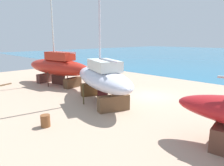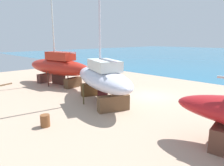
% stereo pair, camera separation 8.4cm
% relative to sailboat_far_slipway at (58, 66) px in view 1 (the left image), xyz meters
% --- Properties ---
extents(ground_plane, '(52.16, 52.16, 0.00)m').
position_rel_sailboat_far_slipway_xyz_m(ground_plane, '(10.86, 0.53, -2.23)').
color(ground_plane, tan).
extents(sailboat_far_slipway, '(10.23, 4.20, 17.67)m').
position_rel_sailboat_far_slipway_xyz_m(sailboat_far_slipway, '(0.00, 0.00, 0.00)').
color(sailboat_far_slipway, '#53312B').
rests_on(sailboat_far_slipway, ground).
extents(sailboat_mid_port, '(10.24, 6.56, 14.86)m').
position_rel_sailboat_far_slipway_xyz_m(sailboat_mid_port, '(8.95, -1.06, -0.07)').
color(sailboat_mid_port, brown).
rests_on(sailboat_mid_port, ground).
extents(barrel_tipped_right, '(0.69, 0.83, 0.60)m').
position_rel_sailboat_far_slipway_xyz_m(barrel_tipped_right, '(4.84, 3.64, -1.94)').
color(barrel_tipped_right, '#56241A').
rests_on(barrel_tipped_right, ground).
extents(barrel_rust_near, '(0.78, 0.78, 0.77)m').
position_rel_sailboat_far_slipway_xyz_m(barrel_rust_near, '(10.16, -7.06, -1.85)').
color(barrel_rust_near, brown).
rests_on(barrel_rust_near, ground).
extents(timber_short_skew, '(2.22, 1.71, 0.19)m').
position_rel_sailboat_far_slipway_xyz_m(timber_short_skew, '(14.96, 3.83, -2.14)').
color(timber_short_skew, brown).
rests_on(timber_short_skew, ground).
extents(timber_plank_near, '(0.72, 1.92, 0.16)m').
position_rel_sailboat_far_slipway_xyz_m(timber_plank_near, '(-4.18, -4.83, -2.16)').
color(timber_plank_near, brown).
rests_on(timber_plank_near, ground).
extents(timber_long_fore, '(2.87, 1.21, 0.16)m').
position_rel_sailboat_far_slipway_xyz_m(timber_long_fore, '(-0.00, 5.49, -2.15)').
color(timber_long_fore, olive).
rests_on(timber_long_fore, ground).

